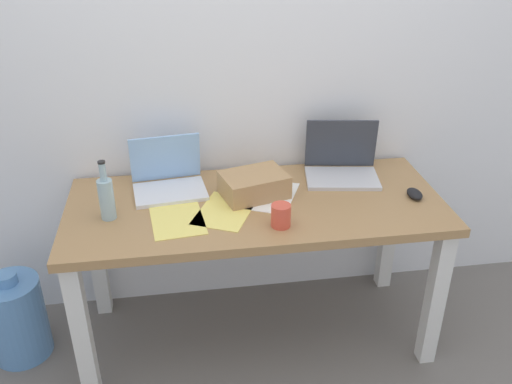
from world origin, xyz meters
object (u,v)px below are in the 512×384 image
desk (256,223)px  computer_mouse (415,194)px  beer_bottle (106,197)px  cardboard_box (253,185)px  coffee_mug (281,215)px  water_cooler_jug (16,318)px  laptop_left (168,180)px  laptop_right (342,165)px

desk → computer_mouse: bearing=-4.8°
beer_bottle → cardboard_box: beer_bottle is taller
coffee_mug → computer_mouse: bearing=13.2°
computer_mouse → water_cooler_jug: computer_mouse is taller
computer_mouse → laptop_left: bearing=166.8°
laptop_left → beer_bottle: (-0.25, -0.21, 0.05)m
coffee_mug → desk: bearing=108.7°
desk → laptop_right: (0.44, 0.19, 0.16)m
laptop_right → computer_mouse: 0.37m
desk → laptop_left: bearing=155.2°
beer_bottle → cardboard_box: bearing=9.5°
laptop_left → water_cooler_jug: 0.96m
laptop_right → beer_bottle: bearing=-167.6°
laptop_left → laptop_right: 0.81m
laptop_left → computer_mouse: 1.10m
beer_bottle → coffee_mug: (0.69, -0.17, -0.05)m
cardboard_box → coffee_mug: (0.07, -0.27, -0.01)m
computer_mouse → cardboard_box: size_ratio=0.36×
laptop_right → coffee_mug: size_ratio=3.87×
laptop_right → coffee_mug: 0.54m
laptop_left → coffee_mug: bearing=-40.6°
desk → computer_mouse: (0.70, -0.06, 0.12)m
cardboard_box → coffee_mug: cardboard_box is taller
laptop_left → coffee_mug: size_ratio=3.58×
coffee_mug → water_cooler_jug: bearing=168.5°
beer_bottle → water_cooler_jug: 0.81m
coffee_mug → beer_bottle: bearing=166.5°
computer_mouse → water_cooler_jug: (-1.81, 0.09, -0.56)m
desk → water_cooler_jug: size_ratio=3.62×
cardboard_box → coffee_mug: size_ratio=2.91×
beer_bottle → water_cooler_jug: beer_bottle is taller
desk → laptop_left: size_ratio=4.81×
laptop_right → cardboard_box: (-0.44, -0.13, -0.00)m
laptop_left → beer_bottle: size_ratio=1.32×
desk → beer_bottle: size_ratio=6.33×
laptop_left → coffee_mug: (0.44, -0.38, -0.00)m
laptop_right → coffee_mug: bearing=-132.6°
coffee_mug → water_cooler_jug: 1.34m
laptop_right → laptop_left: bearing=-178.6°
desk → beer_bottle: 0.65m
desk → coffee_mug: (0.07, -0.21, 0.15)m
coffee_mug → laptop_right: bearing=47.4°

